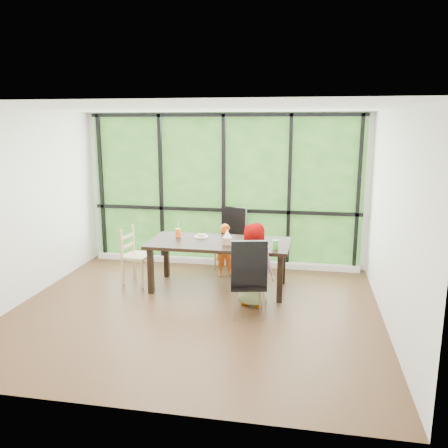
{
  "coord_description": "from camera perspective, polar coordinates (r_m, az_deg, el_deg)",
  "views": [
    {
      "loc": [
        1.45,
        -5.71,
        2.52
      ],
      "look_at": [
        0.26,
        0.84,
        1.05
      ],
      "focal_mm": 36.82,
      "sensor_mm": 36.0,
      "label": 1
    }
  ],
  "objects": [
    {
      "name": "child_older",
      "position": [
        6.42,
        3.92,
        -5.05
      ],
      "size": [
        0.66,
        0.53,
        1.18
      ],
      "primitive_type": "imported",
      "rotation": [
        0.0,
        0.0,
        2.85
      ],
      "color": "gray",
      "rests_on": "ground"
    },
    {
      "name": "chair_end_beech",
      "position": [
        7.45,
        -10.71,
        -3.89
      ],
      "size": [
        0.46,
        0.47,
        0.9
      ],
      "primitive_type": "cube",
      "rotation": [
        0.0,
        0.0,
        1.43
      ],
      "color": "tan",
      "rests_on": "ground"
    },
    {
      "name": "straw_pink",
      "position": [
        6.58,
        6.44,
        -1.67
      ],
      "size": [
        0.01,
        0.04,
        0.2
      ],
      "primitive_type": "cylinder",
      "rotation": [
        0.14,
        0.0,
        0.0
      ],
      "color": "pink",
      "rests_on": "green_cup"
    },
    {
      "name": "orange_cup",
      "position": [
        7.3,
        -5.71,
        -1.1
      ],
      "size": [
        0.08,
        0.08,
        0.13
      ],
      "primitive_type": "cylinder",
      "color": "orange",
      "rests_on": "dining_table"
    },
    {
      "name": "placemat",
      "position": [
        6.69,
        3.78,
        -2.88
      ],
      "size": [
        0.41,
        0.3,
        0.01
      ],
      "primitive_type": "cube",
      "color": "tan",
      "rests_on": "dining_table"
    },
    {
      "name": "green_cup",
      "position": [
        6.61,
        6.42,
        -2.56
      ],
      "size": [
        0.08,
        0.08,
        0.13
      ],
      "primitive_type": "cylinder",
      "color": "green",
      "rests_on": "dining_table"
    },
    {
      "name": "crepe_rolls_far",
      "position": [
        7.27,
        -2.85,
        -1.39
      ],
      "size": [
        0.15,
        0.12,
        0.04
      ],
      "primitive_type": null,
      "color": "tan",
      "rests_on": "plate_far"
    },
    {
      "name": "chair_window_leather",
      "position": [
        7.96,
        0.71,
        -1.94
      ],
      "size": [
        0.56,
        0.56,
        1.08
      ],
      "primitive_type": "cube",
      "rotation": [
        0.0,
        0.0,
        -0.24
      ],
      "color": "black",
      "rests_on": "ground"
    },
    {
      "name": "dining_table",
      "position": [
        7.1,
        -0.65,
        -5.12
      ],
      "size": [
        2.22,
        1.21,
        0.75
      ],
      "primitive_type": "cube",
      "rotation": [
        0.0,
        0.0,
        0.1
      ],
      "color": "black",
      "rests_on": "ground"
    },
    {
      "name": "foliage_backdrop",
      "position": [
        8.15,
        -0.01,
        4.21
      ],
      "size": [
        4.8,
        0.02,
        2.65
      ],
      "primitive_type": "cube",
      "color": "#244C1A",
      "rests_on": "back_wall"
    },
    {
      "name": "crepe_rolls_near",
      "position": [
        6.68,
        3.71,
        -2.63
      ],
      "size": [
        0.05,
        0.12,
        0.04
      ],
      "primitive_type": null,
      "color": "tan",
      "rests_on": "plate_near"
    },
    {
      "name": "plate_far",
      "position": [
        7.28,
        -2.85,
        -1.58
      ],
      "size": [
        0.21,
        0.21,
        0.01
      ],
      "primitive_type": "cylinder",
      "color": "white",
      "rests_on": "dining_table"
    },
    {
      "name": "chair_interior_leather",
      "position": [
        6.08,
        2.96,
        -6.57
      ],
      "size": [
        0.55,
        0.55,
        1.08
      ],
      "primitive_type": "cube",
      "rotation": [
        0.0,
        0.0,
        3.36
      ],
      "color": "black",
      "rests_on": "ground"
    },
    {
      "name": "child_toddler",
      "position": [
        7.64,
        0.2,
        -3.29
      ],
      "size": [
        0.35,
        0.26,
        0.89
      ],
      "primitive_type": "imported",
      "rotation": [
        0.0,
        0.0,
        0.14
      ],
      "color": "#DB5212",
      "rests_on": "ground"
    },
    {
      "name": "tissue",
      "position": [
        6.8,
        0.41,
        -1.21
      ],
      "size": [
        0.12,
        0.12,
        0.11
      ],
      "primitive_type": "cone",
      "color": "white",
      "rests_on": "tissue_box"
    },
    {
      "name": "back_wall",
      "position": [
        8.17,
        0.02,
        4.23
      ],
      "size": [
        5.0,
        0.0,
        5.0
      ],
      "primitive_type": "plane",
      "rotation": [
        1.57,
        0.0,
        0.0
      ],
      "color": "silver",
      "rests_on": "ground"
    },
    {
      "name": "ground",
      "position": [
        6.4,
        -3.67,
        -10.74
      ],
      "size": [
        5.0,
        5.0,
        0.0
      ],
      "primitive_type": "plane",
      "color": "black",
      "rests_on": "ground"
    },
    {
      "name": "window_sill",
      "position": [
        8.36,
        -0.1,
        -4.72
      ],
      "size": [
        4.8,
        0.12,
        0.1
      ],
      "primitive_type": "cube",
      "color": "silver",
      "rests_on": "ground"
    },
    {
      "name": "tissue_box",
      "position": [
        6.82,
        0.4,
        -2.1
      ],
      "size": [
        0.13,
        0.13,
        0.11
      ],
      "primitive_type": "cube",
      "color": "tan",
      "rests_on": "dining_table"
    },
    {
      "name": "window_mullions",
      "position": [
        8.11,
        -0.06,
        4.17
      ],
      "size": [
        4.8,
        0.06,
        2.65
      ],
      "primitive_type": null,
      "color": "black",
      "rests_on": "back_wall"
    },
    {
      "name": "straw_white",
      "position": [
        7.27,
        -5.73,
        -0.28
      ],
      "size": [
        0.01,
        0.04,
        0.2
      ],
      "primitive_type": "cylinder",
      "rotation": [
        0.14,
        0.0,
        0.0
      ],
      "color": "white",
      "rests_on": "orange_cup"
    },
    {
      "name": "plate_near",
      "position": [
        6.68,
        3.71,
        -2.84
      ],
      "size": [
        0.27,
        0.27,
        0.02
      ],
      "primitive_type": "cylinder",
      "color": "white",
      "rests_on": "dining_table"
    }
  ]
}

